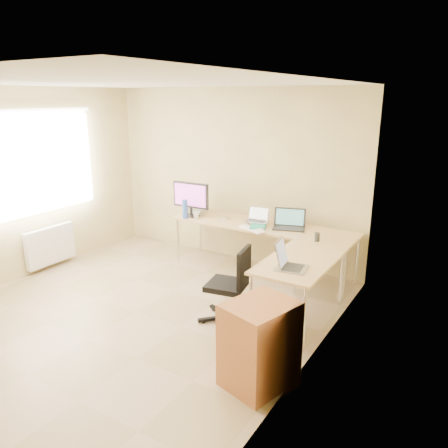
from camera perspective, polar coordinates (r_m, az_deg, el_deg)
The scene contains 25 objects.
floor at distance 5.39m, azimuth -11.41°, elevation -11.19°, with size 4.50×4.50×0.00m, color tan.
ceiling at distance 4.80m, azimuth -13.21°, elevation 17.60°, with size 4.50×4.50×0.00m, color white.
wall_back at distance 6.70m, azimuth 1.16°, elevation 6.33°, with size 4.50×4.50×0.00m, color #D5C37A.
wall_left at distance 6.54m, azimuth -25.75°, elevation 4.48°, with size 4.50×4.50×0.00m, color #D5C37A.
wall_right at distance 3.83m, azimuth 11.18°, elevation -1.58°, with size 4.50×4.50×0.00m, color #D5C37A.
desk_main at distance 6.26m, azimuth 4.98°, elevation -3.30°, with size 2.65×0.70×0.73m, color tan.
desk_return at distance 5.04m, azimuth 9.79°, elevation -8.46°, with size 0.70×1.30×0.73m, color tan.
monitor at distance 6.53m, azimuth -4.35°, elevation 3.24°, with size 0.61×0.19×0.52m, color black.
book_stack at distance 5.98m, azimuth 4.49°, elevation -0.32°, with size 0.20×0.28×0.05m, color #1E9171.
laptop_center at distance 6.09m, azimuth 4.30°, elevation 1.18°, with size 0.31×0.24×0.20m, color #ABABB4.
laptop_black at distance 5.97m, azimuth 8.51°, elevation 0.62°, with size 0.43×0.31×0.27m, color #272424.
keyboard at distance 5.90m, azimuth 3.63°, elevation -0.67°, with size 0.43×0.12×0.02m, color white.
mouse at distance 5.83m, azimuth 4.82°, elevation -0.78°, with size 0.11×0.07×0.04m, color silver.
mug at distance 6.46m, azimuth -3.67°, elevation 1.19°, with size 0.10×0.10×0.10m, color white.
cd_stack at distance 6.39m, azimuth 0.22°, elevation 0.74°, with size 0.11×0.11×0.03m, color #B7B7CA.
water_bottle at distance 6.44m, azimuth -5.11°, elevation 1.97°, with size 0.08×0.08×0.28m, color blue.
papers at distance 6.64m, azimuth -3.97°, elevation 1.19°, with size 0.21×0.30×0.01m, color silver.
white_box at distance 6.73m, azimuth -3.37°, elevation 1.73°, with size 0.21×0.16×0.08m, color white.
desk_fan at distance 6.83m, azimuth -2.62°, elevation 2.80°, with size 0.21×0.21×0.27m, color white.
black_cup at distance 5.53m, azimuth 12.06°, elevation -1.67°, with size 0.06×0.06×0.11m, color #272727.
laptop_return at distance 4.59m, azimuth 8.90°, elevation -4.39°, with size 0.29×0.37×0.24m, color #9897AC.
office_chair at distance 4.90m, azimuth 0.31°, elevation -7.25°, with size 0.54×0.54×0.89m, color black.
cabinet at distance 3.97m, azimuth 4.66°, elevation -15.68°, with size 0.48×0.60×0.83m, color #A06A2F.
radiator at distance 6.93m, azimuth -21.74°, elevation -2.61°, with size 0.09×0.80×0.55m, color white.
window at distance 6.68m, azimuth -22.92°, elevation 7.21°, with size 0.10×1.80×1.40m, color white.
Camera 1 is at (3.34, -3.44, 2.45)m, focal length 35.00 mm.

